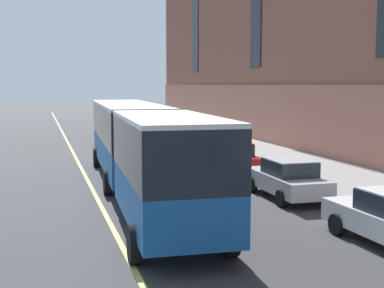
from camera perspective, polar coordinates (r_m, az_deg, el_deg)
ground_plane at (r=15.32m, az=-1.11°, el=-10.41°), size 260.00×260.00×0.00m
city_bus at (r=21.35m, az=-5.70°, el=-0.00°), size 3.57×19.55×3.55m
parked_car_red_2 at (r=32.76m, az=0.57°, el=-0.01°), size 2.01×4.51×1.56m
parked_car_black_4 at (r=43.33m, az=-3.77°, el=1.54°), size 1.91×4.51×1.56m
parked_car_silver_6 at (r=21.11m, az=10.13°, el=-3.66°), size 1.98×4.50×1.56m
parked_car_red_7 at (r=26.81m, az=4.25°, el=-1.45°), size 2.02×4.26×1.56m
fire_hydrant at (r=26.89m, az=8.04°, el=-2.09°), size 0.42×0.24×0.72m
lane_centerline at (r=17.86m, az=-8.89°, el=-8.03°), size 0.16×140.00×0.01m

